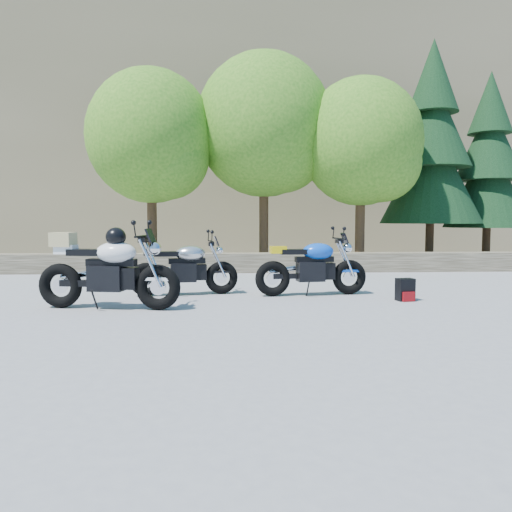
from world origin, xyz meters
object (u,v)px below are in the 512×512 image
(white_bike, at_px, (108,269))
(backpack, at_px, (405,290))
(silver_bike, at_px, (185,269))
(blue_bike, at_px, (312,267))

(white_bike, xyz_separation_m, backpack, (4.84, 0.51, -0.43))
(silver_bike, bearing_deg, white_bike, -136.82)
(backpack, bearing_deg, silver_bike, 156.12)
(blue_bike, bearing_deg, white_bike, -166.63)
(backpack, bearing_deg, blue_bike, 143.52)
(blue_bike, distance_m, backpack, 1.66)
(silver_bike, xyz_separation_m, white_bike, (-1.06, -1.37, 0.13))
(silver_bike, distance_m, blue_bike, 2.31)
(white_bike, bearing_deg, blue_bike, 29.71)
(blue_bike, xyz_separation_m, backpack, (1.47, -0.70, -0.32))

